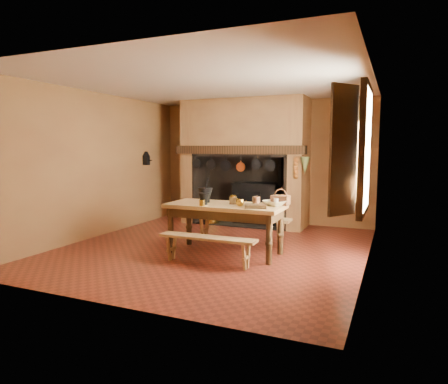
{
  "coord_description": "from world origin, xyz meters",
  "views": [
    {
      "loc": [
        2.85,
        -6.16,
        1.74
      ],
      "look_at": [
        0.06,
        0.3,
        0.95
      ],
      "focal_mm": 32.0,
      "sensor_mm": 36.0,
      "label": 1
    }
  ],
  "objects_px": {
    "iron_range": "(257,203)",
    "bench_front": "(207,244)",
    "coffee_grinder": "(233,200)",
    "wicker_basket": "(281,200)",
    "mixing_bowl": "(275,203)",
    "work_table": "(225,212)"
  },
  "relations": [
    {
      "from": "iron_range",
      "to": "bench_front",
      "type": "height_order",
      "value": "iron_range"
    },
    {
      "from": "mixing_bowl",
      "to": "bench_front",
      "type": "bearing_deg",
      "value": -134.18
    },
    {
      "from": "iron_range",
      "to": "mixing_bowl",
      "type": "relative_size",
      "value": 4.67
    },
    {
      "from": "bench_front",
      "to": "coffee_grinder",
      "type": "height_order",
      "value": "coffee_grinder"
    },
    {
      "from": "iron_range",
      "to": "wicker_basket",
      "type": "xyz_separation_m",
      "value": [
        1.21,
        -2.42,
        0.42
      ]
    },
    {
      "from": "work_table",
      "to": "coffee_grinder",
      "type": "relative_size",
      "value": 10.5
    },
    {
      "from": "iron_range",
      "to": "coffee_grinder",
      "type": "xyz_separation_m",
      "value": [
        0.48,
        -2.64,
        0.41
      ]
    },
    {
      "from": "mixing_bowl",
      "to": "wicker_basket",
      "type": "relative_size",
      "value": 1.18
    },
    {
      "from": "work_table",
      "to": "bench_front",
      "type": "xyz_separation_m",
      "value": [
        0.0,
        -0.68,
        -0.37
      ]
    },
    {
      "from": "bench_front",
      "to": "mixing_bowl",
      "type": "relative_size",
      "value": 4.42
    },
    {
      "from": "iron_range",
      "to": "bench_front",
      "type": "xyz_separation_m",
      "value": [
        0.36,
        -3.37,
        -0.17
      ]
    },
    {
      "from": "work_table",
      "to": "bench_front",
      "type": "distance_m",
      "value": 0.78
    },
    {
      "from": "iron_range",
      "to": "work_table",
      "type": "relative_size",
      "value": 0.84
    },
    {
      "from": "iron_range",
      "to": "bench_front",
      "type": "distance_m",
      "value": 3.4
    },
    {
      "from": "bench_front",
      "to": "wicker_basket",
      "type": "bearing_deg",
      "value": 48.15
    },
    {
      "from": "bench_front",
      "to": "coffee_grinder",
      "type": "distance_m",
      "value": 0.94
    },
    {
      "from": "coffee_grinder",
      "to": "mixing_bowl",
      "type": "relative_size",
      "value": 0.53
    },
    {
      "from": "iron_range",
      "to": "work_table",
      "type": "height_order",
      "value": "iron_range"
    },
    {
      "from": "iron_range",
      "to": "wicker_basket",
      "type": "relative_size",
      "value": 5.52
    },
    {
      "from": "wicker_basket",
      "to": "mixing_bowl",
      "type": "bearing_deg",
      "value": -107.86
    },
    {
      "from": "bench_front",
      "to": "mixing_bowl",
      "type": "bearing_deg",
      "value": 45.82
    },
    {
      "from": "coffee_grinder",
      "to": "work_table",
      "type": "bearing_deg",
      "value": -171.99
    }
  ]
}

